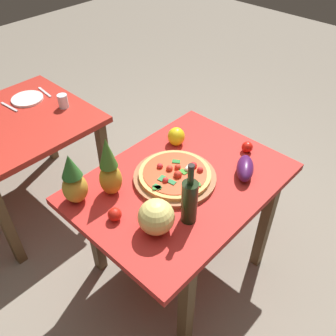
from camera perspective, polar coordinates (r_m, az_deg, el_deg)
The scene contains 17 objects.
ground_plane at distance 2.52m, azimuth 1.69°, elevation -14.61°, with size 10.00×10.00×0.00m, color gray.
display_table at distance 2.02m, azimuth 2.05°, elevation -4.05°, with size 1.14×0.83×0.75m.
background_table at distance 2.67m, azimuth -22.28°, elevation 4.94°, with size 0.93×0.88×0.75m.
pizza_board at distance 1.95m, azimuth 1.08°, elevation -1.49°, with size 0.44×0.44×0.03m, color #915B38.
pizza at distance 1.93m, azimuth 1.17°, elevation -0.89°, with size 0.38×0.38×0.06m.
wine_bottle at distance 1.67m, azimuth 3.37°, elevation -5.11°, with size 0.08×0.08×0.34m.
pineapple_left at distance 1.82m, azimuth -14.54°, elevation -1.96°, with size 0.12×0.12×0.29m.
pineapple_right at distance 1.81m, azimuth -9.14°, elevation -0.26°, with size 0.11×0.11×0.34m.
melon at distance 1.66m, azimuth -1.85°, elevation -7.64°, with size 0.17×0.17×0.17m, color #E0D272.
bell_pepper at distance 2.17m, azimuth 1.29°, elevation 4.93°, with size 0.10×0.10×0.11m, color yellow.
eggplant at distance 2.00m, azimuth 11.93°, elevation -0.03°, with size 0.20×0.09×0.09m, color #471749.
tomato_beside_pepper at distance 2.17m, azimuth 12.26°, elevation 3.22°, with size 0.06×0.06×0.06m, color red.
tomato_at_corner at distance 1.75m, azimuth -8.32°, elevation -7.18°, with size 0.07×0.07×0.07m, color red.
drinking_glass_water at distance 2.62m, azimuth -16.07°, elevation 10.00°, with size 0.07×0.07×0.09m, color silver.
dinner_plate at distance 2.81m, azimuth -21.09°, elevation 10.04°, with size 0.22×0.22×0.02m, color white.
fork_utensil at distance 2.76m, azimuth -23.53°, elevation 8.73°, with size 0.02×0.18×0.01m, color silver.
knife_utensil at distance 2.86m, azimuth -18.68°, elevation 11.15°, with size 0.02×0.18×0.01m, color silver.
Camera 1 is at (-1.09, -0.92, 2.08)m, focal length 39.06 mm.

